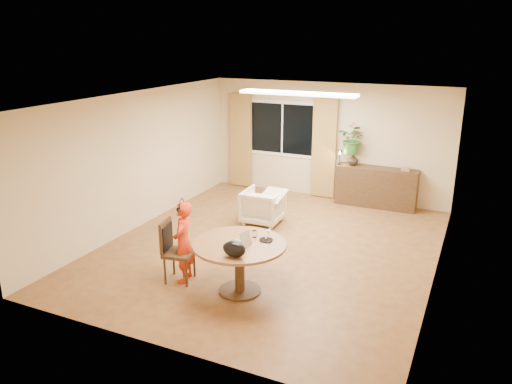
% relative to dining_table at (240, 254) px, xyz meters
% --- Properties ---
extents(floor, '(6.50, 6.50, 0.00)m').
position_rel_dining_table_xyz_m(floor, '(-0.22, 1.64, -0.60)').
color(floor, brown).
rests_on(floor, ground).
extents(ceiling, '(6.50, 6.50, 0.00)m').
position_rel_dining_table_xyz_m(ceiling, '(-0.22, 1.64, 2.00)').
color(ceiling, white).
rests_on(ceiling, wall_back).
extents(wall_back, '(5.50, 0.00, 5.50)m').
position_rel_dining_table_xyz_m(wall_back, '(-0.22, 4.89, 0.70)').
color(wall_back, tan).
rests_on(wall_back, floor).
extents(wall_left, '(0.00, 6.50, 6.50)m').
position_rel_dining_table_xyz_m(wall_left, '(-2.97, 1.64, 0.70)').
color(wall_left, tan).
rests_on(wall_left, floor).
extents(wall_right, '(0.00, 6.50, 6.50)m').
position_rel_dining_table_xyz_m(wall_right, '(2.53, 1.64, 0.70)').
color(wall_right, tan).
rests_on(wall_right, floor).
extents(window, '(1.70, 0.03, 1.30)m').
position_rel_dining_table_xyz_m(window, '(-1.32, 4.88, 0.90)').
color(window, white).
rests_on(window, wall_back).
extents(curtain_left, '(0.55, 0.08, 2.25)m').
position_rel_dining_table_xyz_m(curtain_left, '(-2.37, 4.80, 0.54)').
color(curtain_left, olive).
rests_on(curtain_left, wall_back).
extents(curtain_right, '(0.55, 0.08, 2.25)m').
position_rel_dining_table_xyz_m(curtain_right, '(-0.27, 4.80, 0.54)').
color(curtain_right, olive).
rests_on(curtain_right, wall_back).
extents(ceiling_panel, '(2.20, 0.35, 0.05)m').
position_rel_dining_table_xyz_m(ceiling_panel, '(-0.22, 2.84, 1.96)').
color(ceiling_panel, white).
rests_on(ceiling_panel, ceiling).
extents(dining_table, '(1.34, 1.34, 0.76)m').
position_rel_dining_table_xyz_m(dining_table, '(0.00, 0.00, 0.00)').
color(dining_table, brown).
rests_on(dining_table, floor).
extents(dining_chair, '(0.53, 0.50, 0.96)m').
position_rel_dining_table_xyz_m(dining_chair, '(-0.98, -0.07, -0.12)').
color(dining_chair, '#311F10').
rests_on(dining_chair, floor).
extents(child, '(0.51, 0.39, 1.25)m').
position_rel_dining_table_xyz_m(child, '(-0.93, -0.02, 0.03)').
color(child, red).
rests_on(child, floor).
extents(laptop, '(0.36, 0.26, 0.22)m').
position_rel_dining_table_xyz_m(laptop, '(-0.02, -0.04, 0.27)').
color(laptop, '#B7B7BC').
rests_on(laptop, dining_table).
extents(tumbler, '(0.07, 0.07, 0.10)m').
position_rel_dining_table_xyz_m(tumbler, '(0.10, 0.29, 0.21)').
color(tumbler, white).
rests_on(tumbler, dining_table).
extents(wine_glass, '(0.08, 0.08, 0.20)m').
position_rel_dining_table_xyz_m(wine_glass, '(0.37, 0.18, 0.26)').
color(wine_glass, white).
rests_on(wine_glass, dining_table).
extents(pot_lid, '(0.22, 0.22, 0.03)m').
position_rel_dining_table_xyz_m(pot_lid, '(0.30, 0.25, 0.18)').
color(pot_lid, white).
rests_on(pot_lid, dining_table).
extents(handbag, '(0.36, 0.26, 0.22)m').
position_rel_dining_table_xyz_m(handbag, '(0.14, -0.43, 0.27)').
color(handbag, black).
rests_on(handbag, dining_table).
extents(armchair, '(0.76, 0.78, 0.69)m').
position_rel_dining_table_xyz_m(armchair, '(-0.84, 2.71, -0.26)').
color(armchair, beige).
rests_on(armchair, floor).
extents(throw, '(0.48, 0.58, 0.03)m').
position_rel_dining_table_xyz_m(throw, '(-0.60, 2.63, 0.10)').
color(throw, beige).
rests_on(throw, armchair).
extents(sideboard, '(1.73, 0.42, 0.86)m').
position_rel_dining_table_xyz_m(sideboard, '(0.97, 4.65, -0.17)').
color(sideboard, '#311F10').
rests_on(sideboard, floor).
extents(vase, '(0.30, 0.30, 0.25)m').
position_rel_dining_table_xyz_m(vase, '(0.44, 4.65, 0.39)').
color(vase, black).
rests_on(vase, sideboard).
extents(bouquet, '(0.71, 0.65, 0.66)m').
position_rel_dining_table_xyz_m(bouquet, '(0.42, 4.65, 0.84)').
color(bouquet, '#336525').
rests_on(bouquet, vase).
extents(book_stack, '(0.20, 0.16, 0.08)m').
position_rel_dining_table_xyz_m(book_stack, '(1.56, 4.65, 0.30)').
color(book_stack, '#875F45').
rests_on(book_stack, sideboard).
extents(desk_lamp, '(0.16, 0.16, 0.34)m').
position_rel_dining_table_xyz_m(desk_lamp, '(0.15, 4.60, 0.43)').
color(desk_lamp, black).
rests_on(desk_lamp, sideboard).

